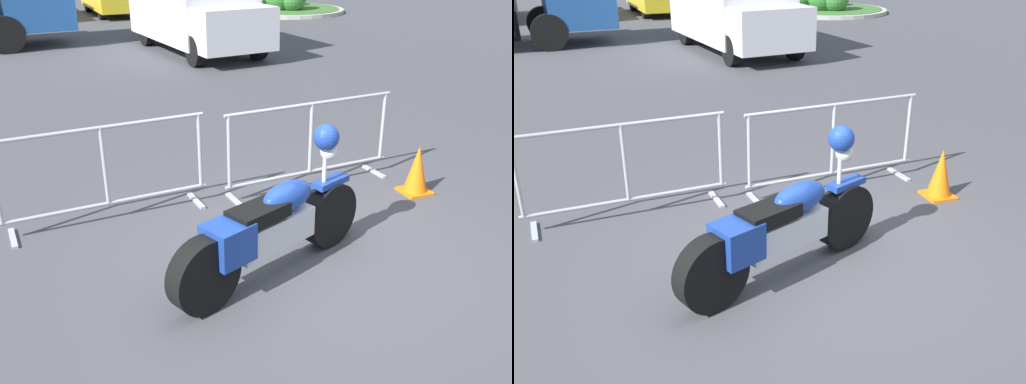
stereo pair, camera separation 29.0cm
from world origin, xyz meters
TOP-DOWN VIEW (x-y plane):
  - ground_plane at (0.00, 0.00)m, footprint 120.00×120.00m
  - motorcycle at (-0.43, -0.10)m, footprint 2.15×1.03m
  - crowd_barrier_near at (-1.64, 1.55)m, footprint 2.24×0.61m
  - crowd_barrier_far at (0.78, 1.55)m, footprint 2.24×0.61m
  - delivery_van at (2.07, 10.85)m, footprint 2.63×5.22m
  - planter_island at (7.67, 17.68)m, footprint 4.75×4.75m
  - traffic_cone at (1.88, 0.92)m, footprint 0.34×0.34m

SIDE VIEW (x-z plane):
  - ground_plane at x=0.00m, z-range 0.00..0.00m
  - traffic_cone at x=1.88m, z-range -0.01..0.58m
  - planter_island at x=7.67m, z-range -0.21..0.97m
  - motorcycle at x=-0.43m, z-range -0.15..1.12m
  - crowd_barrier_near at x=-1.64m, z-range 0.02..1.09m
  - crowd_barrier_far at x=0.78m, z-range 0.02..1.09m
  - delivery_van at x=2.07m, z-range 0.09..2.40m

